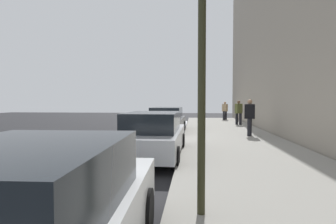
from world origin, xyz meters
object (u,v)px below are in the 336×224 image
(parked_car_white, at_px, (35,221))
(rolling_suitcase, at_px, (225,117))
(pedestrian_olive_coat, at_px, (239,112))
(pedestrian_black_coat, at_px, (250,116))
(traffic_light_pole, at_px, (202,32))
(parked_car_silver, at_px, (153,135))
(pedestrian_tan_coat, at_px, (225,110))
(parked_car_charcoal, at_px, (167,120))

(parked_car_white, xyz_separation_m, rolling_suitcase, (23.32, -4.41, -0.35))
(pedestrian_olive_coat, bearing_deg, parked_car_white, 165.12)
(pedestrian_black_coat, distance_m, traffic_light_pole, 10.27)
(parked_car_white, xyz_separation_m, pedestrian_black_coat, (11.54, -4.28, 0.35))
(parked_car_white, distance_m, traffic_light_pole, 3.23)
(parked_car_silver, bearing_deg, pedestrian_tan_coat, -14.23)
(parked_car_silver, xyz_separation_m, parked_car_charcoal, (6.64, 0.18, -0.00))
(pedestrian_black_coat, bearing_deg, parked_car_white, 159.68)
(parked_car_white, distance_m, pedestrian_olive_coat, 18.51)
(parked_car_silver, xyz_separation_m, traffic_light_pole, (-4.73, -1.43, 2.15))
(parked_car_silver, height_order, pedestrian_black_coat, pedestrian_black_coat)
(parked_car_silver, xyz_separation_m, pedestrian_black_coat, (5.03, -4.10, 0.35))
(parked_car_white, relative_size, pedestrian_olive_coat, 2.44)
(parked_car_white, bearing_deg, parked_car_silver, -1.56)
(parked_car_silver, distance_m, pedestrian_tan_coat, 16.93)
(parked_car_white, relative_size, pedestrian_black_coat, 2.37)
(parked_car_silver, bearing_deg, parked_car_charcoal, 1.53)
(parked_car_white, xyz_separation_m, parked_car_charcoal, (13.16, -0.00, 0.00))
(parked_car_charcoal, bearing_deg, pedestrian_black_coat, -110.67)
(parked_car_charcoal, relative_size, rolling_suitcase, 5.30)
(pedestrian_black_coat, bearing_deg, parked_car_silver, 140.82)
(parked_car_silver, xyz_separation_m, pedestrian_tan_coat, (16.41, -4.16, 0.27))
(pedestrian_olive_coat, relative_size, rolling_suitcase, 2.00)
(pedestrian_tan_coat, xyz_separation_m, traffic_light_pole, (-21.14, 2.73, 1.89))
(pedestrian_olive_coat, bearing_deg, rolling_suitcase, 3.64)
(pedestrian_black_coat, bearing_deg, parked_car_charcoal, 69.33)
(pedestrian_olive_coat, bearing_deg, traffic_light_pole, 168.95)
(parked_car_silver, height_order, parked_car_charcoal, same)
(parked_car_white, xyz_separation_m, pedestrian_tan_coat, (22.92, -4.34, 0.27))
(parked_car_white, xyz_separation_m, parked_car_silver, (6.52, -0.18, 0.00))
(parked_car_charcoal, height_order, pedestrian_tan_coat, pedestrian_tan_coat)
(parked_car_silver, height_order, traffic_light_pole, traffic_light_pole)
(parked_car_silver, distance_m, parked_car_charcoal, 6.64)
(pedestrian_tan_coat, bearing_deg, parked_car_charcoal, 156.05)
(pedestrian_tan_coat, relative_size, traffic_light_pole, 0.40)
(pedestrian_tan_coat, height_order, rolling_suitcase, pedestrian_tan_coat)
(pedestrian_olive_coat, bearing_deg, pedestrian_tan_coat, 4.70)
(parked_car_white, distance_m, parked_car_charcoal, 13.16)
(parked_car_charcoal, relative_size, pedestrian_olive_coat, 2.64)
(pedestrian_black_coat, height_order, pedestrian_olive_coat, pedestrian_black_coat)
(parked_car_white, height_order, pedestrian_black_coat, pedestrian_black_coat)
(parked_car_silver, relative_size, traffic_light_pole, 1.18)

